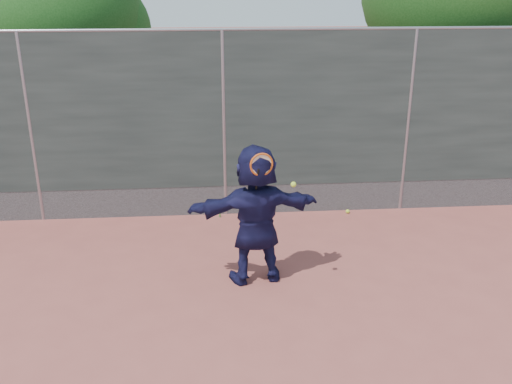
{
  "coord_description": "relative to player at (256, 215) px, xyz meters",
  "views": [
    {
      "loc": [
        -0.2,
        -5.36,
        3.77
      ],
      "look_at": [
        0.33,
        1.27,
        1.23
      ],
      "focal_mm": 40.0,
      "sensor_mm": 36.0,
      "label": 1
    }
  ],
  "objects": [
    {
      "name": "ground",
      "position": [
        -0.33,
        -1.27,
        -0.92
      ],
      "size": [
        80.0,
        80.0,
        0.0
      ],
      "primitive_type": "plane",
      "color": "#9E4C42",
      "rests_on": "ground"
    },
    {
      "name": "player",
      "position": [
        0.0,
        0.0,
        0.0
      ],
      "size": [
        1.77,
        0.78,
        1.84
      ],
      "primitive_type": "imported",
      "rotation": [
        0.0,
        0.0,
        3.28
      ],
      "color": "#16163E",
      "rests_on": "ground"
    },
    {
      "name": "ball_ground",
      "position": [
        1.72,
        2.07,
        -0.89
      ],
      "size": [
        0.07,
        0.07,
        0.07
      ],
      "primitive_type": "sphere",
      "color": "#C4E633",
      "rests_on": "ground"
    },
    {
      "name": "fence",
      "position": [
        -0.33,
        2.23,
        0.66
      ],
      "size": [
        20.0,
        0.06,
        3.03
      ],
      "color": "#38423D",
      "rests_on": "ground"
    },
    {
      "name": "swing_action",
      "position": [
        0.08,
        -0.21,
        0.69
      ],
      "size": [
        0.56,
        0.2,
        0.51
      ],
      "color": "#D25213",
      "rests_on": "ground"
    },
    {
      "name": "tree_left",
      "position": [
        -3.18,
        5.28,
        2.02
      ],
      "size": [
        3.15,
        3.0,
        4.53
      ],
      "color": "#382314",
      "rests_on": "ground"
    },
    {
      "name": "weed_clump",
      "position": [
        -0.04,
        2.11,
        -0.79
      ],
      "size": [
        0.68,
        0.07,
        0.3
      ],
      "color": "#387226",
      "rests_on": "ground"
    }
  ]
}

